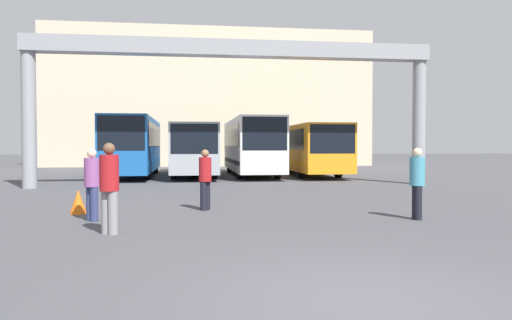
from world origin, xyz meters
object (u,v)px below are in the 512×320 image
Objects in this scene: bus_slot_1 at (193,147)px; pedestrian_far_center at (109,186)px; bus_slot_2 at (251,144)px; pedestrian_near_right at (205,178)px; pedestrian_near_left at (417,182)px; bus_slot_0 at (134,144)px; bus_slot_3 at (305,147)px; traffic_cone at (78,202)px; pedestrian_near_center at (92,183)px.

bus_slot_1 reaches higher than pedestrian_far_center.
bus_slot_2 is 16.12m from pedestrian_near_right.
bus_slot_1 is at bearing -139.93° from pedestrian_near_right.
bus_slot_2 is 18.34m from pedestrian_near_left.
bus_slot_0 is 0.92× the size of bus_slot_1.
bus_slot_2 is at bearing 107.63° from pedestrian_far_center.
pedestrian_far_center is (-8.80, -20.00, -0.73)m from bus_slot_3.
bus_slot_2 is 20.04m from pedestrian_far_center.
pedestrian_near_left reaches higher than traffic_cone.
bus_slot_2 is 5.81× the size of pedestrian_far_center.
pedestrian_near_center is 1.61m from traffic_cone.
pedestrian_near_left is 1.03× the size of pedestrian_near_right.
bus_slot_1 is 6.90× the size of pedestrian_near_left.
bus_slot_1 is 16.41m from pedestrian_near_right.
bus_slot_1 is at bearing 169.57° from bus_slot_2.
bus_slot_3 is at bearing 99.37° from pedestrian_far_center.
pedestrian_far_center is at bearing -73.06° from pedestrian_near_left.
bus_slot_3 is at bearing 58.94° from traffic_cone.
pedestrian_far_center reaches higher than pedestrian_near_right.
bus_slot_0 is at bearing 178.66° from bus_slot_2.
bus_slot_3 reaches higher than bus_slot_1.
pedestrian_near_right is at bearing -77.18° from bus_slot_0.
pedestrian_near_right is at bearing 77.64° from pedestrian_near_center.
bus_slot_0 is 5.98× the size of pedestrian_far_center.
pedestrian_near_left is (-1.68, -18.93, -0.79)m from bus_slot_3.
bus_slot_0 is 17.33× the size of traffic_cone.
pedestrian_near_left reaches higher than pedestrian_near_center.
bus_slot_2 reaches higher than pedestrian_near_center.
bus_slot_2 reaches higher than pedestrian_near_right.
bus_slot_0 is 6.56× the size of pedestrian_near_right.
pedestrian_near_left is 0.94× the size of pedestrian_far_center.
bus_slot_2 is 6.18× the size of pedestrian_near_left.
pedestrian_near_right is at bearing 92.99° from pedestrian_far_center.
pedestrian_near_center is (-9.49, -18.12, -0.80)m from bus_slot_3.
traffic_cone is (-8.42, 2.17, -0.61)m from pedestrian_near_left.
bus_slot_3 reaches higher than pedestrian_near_right.
pedestrian_near_center is at bearing -87.15° from bus_slot_0.
bus_slot_0 is at bearing 139.24° from pedestrian_near_center.
pedestrian_near_right is at bearing -101.79° from bus_slot_2.
bus_slot_2 is 18.46m from pedestrian_near_center.
pedestrian_near_center is 3.21m from pedestrian_near_right.
pedestrian_near_center is 2.70× the size of traffic_cone.
traffic_cone is at bearing 160.54° from pedestrian_near_center.
traffic_cone is at bearing -100.82° from bus_slot_1.
pedestrian_far_center is at bearing 9.37° from pedestrian_near_right.
bus_slot_1 is at bearing 128.26° from pedestrian_near_center.
pedestrian_near_right is (-3.29, -15.75, -1.02)m from bus_slot_2.
bus_slot_1 is 0.99× the size of bus_slot_3.
pedestrian_near_left is at bearing -95.07° from bus_slot_3.
pedestrian_near_left is 5.63m from pedestrian_near_right.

